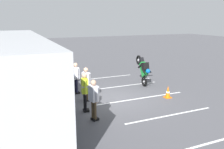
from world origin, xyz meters
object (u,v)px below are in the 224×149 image
Objects in this scene: spectator_right at (76,75)px; tour_bus at (14,74)px; stunt_motorcycle at (143,69)px; spectator_far_left at (94,97)px; spectator_far_right at (65,71)px; parked_motorcycle_silver at (57,84)px; spectator_centre at (86,81)px; spectator_left at (85,89)px; traffic_cone at (168,92)px.

tour_bus is at bearing 111.50° from spectator_right.
spectator_right is 4.14m from stunt_motorcycle.
spectator_right is (3.68, -0.26, 0.02)m from spectator_far_left.
spectator_far_right is 0.82× the size of parked_motorcycle_silver.
stunt_motorcycle is (-1.53, -4.40, 0.06)m from spectator_far_right.
spectator_centre reaches higher than spectator_far_left.
spectator_left reaches higher than traffic_cone.
spectator_right reaches higher than spectator_far_left.
spectator_far_left is 0.82× the size of parked_motorcycle_silver.
spectator_left is 5.15m from stunt_motorcycle.
tour_bus is at bearing 61.86° from spectator_left.
traffic_cone is at bearing -132.18° from spectator_far_right.
spectator_left reaches higher than spectator_centre.
spectator_centre is at bearing 107.95° from stunt_motorcycle.
spectator_far_left is 0.99× the size of spectator_centre.
spectator_far_left is 4.47m from parked_motorcycle_silver.
spectator_right is 2.71× the size of traffic_cone.
tour_bus is at bearing 79.46° from traffic_cone.
spectator_left is at bearing 120.22° from stunt_motorcycle.
spectator_far_left is 5.70m from stunt_motorcycle.
parked_motorcycle_silver is at bearing 8.10° from spectator_far_left.
spectator_far_left is at bearing 169.96° from spectator_centre.
stunt_motorcycle is at bearing -90.84° from spectator_right.
tour_bus is 6.61× the size of spectator_centre.
spectator_far_right is (5.15, 0.00, -0.00)m from spectator_far_left.
parked_motorcycle_silver is at bearing 9.61° from spectator_left.
spectator_far_right is 1.10m from parked_motorcycle_silver.
tour_bus reaches higher than stunt_motorcycle.
parked_motorcycle_silver is 5.12m from stunt_motorcycle.
spectator_left is 4.53m from traffic_cone.
spectator_far_left reaches higher than traffic_cone.
traffic_cone is at bearing -122.81° from parked_motorcycle_silver.
stunt_motorcycle is 2.59m from traffic_cone.
spectator_far_left is 4.61m from traffic_cone.
traffic_cone is at bearing -88.48° from spectator_left.
tour_bus is 3.78m from spectator_far_left.
parked_motorcycle_silver is 6.00m from traffic_cone.
spectator_left is at bearing -170.39° from parked_motorcycle_silver.
spectator_far_right is (2.82, 0.42, -0.01)m from spectator_centre.
traffic_cone is (-1.34, -7.19, -1.34)m from tour_bus.
spectator_far_left is 1.03m from spectator_left.
spectator_centre is 0.83× the size of parked_motorcycle_silver.
tour_bus reaches higher than spectator_far_left.
tour_bus reaches higher than spectator_left.
parked_motorcycle_silver is at bearing 81.23° from stunt_motorcycle.
spectator_right reaches higher than parked_motorcycle_silver.
parked_motorcycle_silver is (1.91, -2.15, -1.16)m from tour_bus.
spectator_centre is 0.90× the size of stunt_motorcycle.
tour_bus is 6.64× the size of spectator_far_left.
spectator_far_left is at bearing -131.79° from tour_bus.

